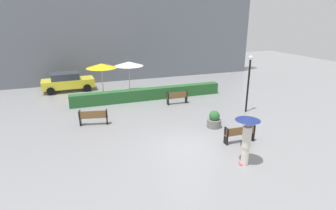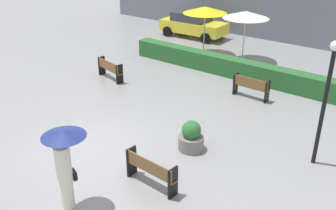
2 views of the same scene
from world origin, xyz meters
name	(u,v)px [view 1 (image 1 of 2)]	position (x,y,z in m)	size (l,w,h in m)	color
ground_plane	(187,147)	(0.00, 0.00, 0.00)	(60.00, 60.00, 0.00)	gray
bench_near_right	(240,133)	(2.73, -0.39, 0.52)	(1.65, 0.42, 0.88)	brown
bench_back_row	(177,97)	(2.14, 6.63, 0.53)	(1.56, 0.37, 0.90)	brown
bench_far_left	(93,116)	(-3.99, 4.58, 0.53)	(1.68, 0.68, 0.89)	brown
pedestrian_with_umbrella	(247,133)	(1.69, -2.29, 1.45)	(1.06, 1.06, 2.18)	silver
planter_pot	(214,120)	(2.51, 1.84, 0.43)	(0.81, 0.81, 0.99)	slate
lamp_post	(249,78)	(5.84, 3.48, 2.31)	(0.28, 0.28, 3.75)	black
patio_umbrella_yellow	(101,66)	(-2.66, 10.45, 2.45)	(2.36, 2.36, 2.63)	silver
patio_umbrella_white	(129,64)	(-0.44, 10.80, 2.42)	(2.35, 2.35, 2.60)	silver
hedge_strip	(149,94)	(0.50, 8.40, 0.44)	(11.60, 0.70, 0.87)	#28602D
building_facade	(120,26)	(0.00, 16.00, 5.13)	(28.00, 1.20, 10.27)	slate
parked_car	(67,81)	(-5.27, 13.19, 0.82)	(4.27, 2.11, 1.57)	yellow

